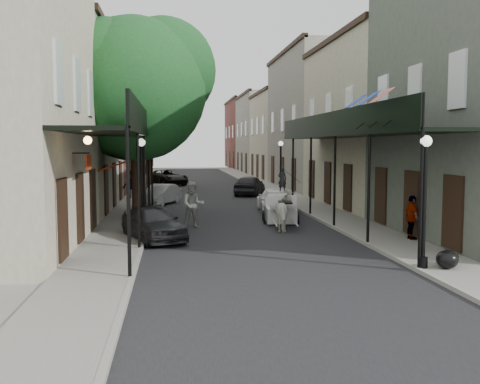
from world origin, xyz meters
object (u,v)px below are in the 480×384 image
object	(u,v)px
pedestrian_sidewalk_right	(412,217)
car_left_near	(153,223)
pedestrian_walking	(193,205)
lamppost_right_near	(424,199)
lamppost_left	(142,182)
car_right_far	(250,185)
tree_far	(153,114)
carriage	(280,201)
horse	(285,212)
pedestrian_sidewalk_left	(132,184)
car_left_far	(167,177)
car_left_mid	(160,195)
tree_near	(143,84)
lamppost_right_far	(281,169)
car_right_near	(276,200)

from	to	relation	value
pedestrian_sidewalk_right	car_left_near	world-z (taller)	pedestrian_sidewalk_right
pedestrian_walking	lamppost_right_near	bearing A→B (deg)	-57.56
lamppost_left	car_right_far	bearing A→B (deg)	66.80
pedestrian_sidewalk_right	tree_far	bearing A→B (deg)	25.94
carriage	pedestrian_walking	distance (m)	4.24
horse	car_right_far	size ratio (longest dim) A/B	0.43
pedestrian_sidewalk_left	horse	bearing A→B (deg)	106.43
car_left_far	car_left_mid	bearing A→B (deg)	-115.38
tree_near	tree_far	bearing A→B (deg)	90.19
pedestrian_sidewalk_left	car_left_mid	size ratio (longest dim) A/B	0.50
lamppost_left	tree_near	bearing A→B (deg)	91.34
carriage	pedestrian_sidewalk_right	distance (m)	6.82
lamppost_left	pedestrian_sidewalk_left	bearing A→B (deg)	96.17
lamppost_right_far	car_left_far	bearing A→B (deg)	117.43
lamppost_left	car_right_near	bearing A→B (deg)	41.17
horse	tree_far	bearing A→B (deg)	-65.65
pedestrian_sidewalk_right	horse	bearing A→B (deg)	51.70
pedestrian_sidewalk_left	car_right_near	size ratio (longest dim) A/B	0.41
tree_far	pedestrian_walking	size ratio (longest dim) A/B	4.31
pedestrian_walking	car_left_far	world-z (taller)	pedestrian_walking
lamppost_left	carriage	world-z (taller)	lamppost_left
car_right_near	lamppost_right_near	bearing A→B (deg)	100.42
tree_near	pedestrian_sidewalk_right	bearing A→B (deg)	-38.00
lamppost_right_near	lamppost_right_far	xyz separation A→B (m)	(0.00, 20.00, 0.00)
tree_near	car_right_far	distance (m)	14.51
tree_far	pedestrian_walking	distance (m)	18.10
pedestrian_sidewalk_right	car_right_near	distance (m)	10.02
pedestrian_walking	car_left_mid	size ratio (longest dim) A/B	0.54
pedestrian_sidewalk_right	pedestrian_walking	bearing A→B (deg)	61.17
lamppost_left	pedestrian_sidewalk_right	world-z (taller)	lamppost_left
lamppost_right_near	car_right_far	xyz separation A→B (m)	(-1.50, 23.63, -1.33)
tree_near	car_left_near	bearing A→B (deg)	-84.48
pedestrian_walking	car_right_near	size ratio (longest dim) A/B	0.45
pedestrian_sidewalk_left	car_left_mid	world-z (taller)	pedestrian_sidewalk_left
pedestrian_sidewalk_right	car_left_near	size ratio (longest dim) A/B	0.41
car_right_near	car_left_far	bearing A→B (deg)	-69.57
pedestrian_walking	car_right_far	world-z (taller)	pedestrian_walking
carriage	car_left_far	bearing A→B (deg)	108.81
tree_near	pedestrian_sidewalk_right	xyz separation A→B (m)	(10.00, -7.81, -5.56)
lamppost_right_far	pedestrian_walking	xyz separation A→B (m)	(-6.10, -11.12, -1.05)
pedestrian_sidewalk_left	car_left_far	bearing A→B (deg)	-111.58
lamppost_right_near	car_right_near	world-z (taller)	lamppost_right_near
lamppost_left	lamppost_right_far	xyz separation A→B (m)	(8.20, 12.00, 0.00)
lamppost_left	car_right_near	xyz separation A→B (m)	(6.70, 5.86, -1.40)
tree_near	pedestrian_walking	size ratio (longest dim) A/B	4.82
car_left_near	car_left_far	world-z (taller)	car_left_far
lamppost_right_near	carriage	distance (m)	10.33
tree_near	car_left_far	world-z (taller)	tree_near
carriage	car_left_mid	bearing A→B (deg)	130.96
pedestrian_sidewalk_left	lamppost_left	bearing A→B (deg)	83.88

